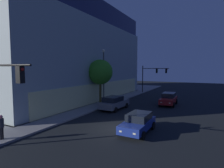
{
  "coord_description": "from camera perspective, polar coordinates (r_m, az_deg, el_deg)",
  "views": [
    {
      "loc": [
        -13.85,
        -6.52,
        5.11
      ],
      "look_at": [
        6.55,
        4.19,
        3.19
      ],
      "focal_mm": 29.46,
      "sensor_mm": 36.0,
      "label": 1
    }
  ],
  "objects": [
    {
      "name": "ground_plane",
      "position": [
        16.14,
        2.42,
        -13.7
      ],
      "size": [
        120.0,
        120.0,
        0.0
      ],
      "primitive_type": "plane",
      "color": "black"
    },
    {
      "name": "modern_building",
      "position": [
        39.04,
        -22.44,
        8.37
      ],
      "size": [
        31.08,
        30.84,
        15.78
      ],
      "color": "#4C4C51",
      "rests_on": "ground"
    },
    {
      "name": "traffic_light_far_corner",
      "position": [
        39.23,
        12.52,
        3.14
      ],
      "size": [
        0.34,
        5.52,
        5.61
      ],
      "color": "black",
      "rests_on": "sidewalk_corner"
    },
    {
      "name": "street_lamp_sidewalk",
      "position": [
        26.09,
        -2.6,
        4.51
      ],
      "size": [
        0.44,
        0.44,
        7.69
      ],
      "color": "#404040",
      "rests_on": "sidewalk_corner"
    },
    {
      "name": "sidewalk_tree",
      "position": [
        26.34,
        -3.66,
        3.7
      ],
      "size": [
        3.57,
        3.57,
        6.29
      ],
      "color": "#50461E",
      "rests_on": "sidewalk_corner"
    },
    {
      "name": "pedestrian_waiting",
      "position": [
        15.32,
        -31.15,
        -10.82
      ],
      "size": [
        0.36,
        0.36,
        1.73
      ],
      "color": "black",
      "rests_on": "sidewalk_corner"
    },
    {
      "name": "car_blue",
      "position": [
        15.3,
        8.11,
        -11.72
      ],
      "size": [
        4.25,
        2.04,
        1.51
      ],
      "color": "navy",
      "rests_on": "ground"
    },
    {
      "name": "car_grey",
      "position": [
        23.27,
        0.64,
        -5.8
      ],
      "size": [
        4.83,
        2.35,
        1.65
      ],
      "color": "slate",
      "rests_on": "ground"
    },
    {
      "name": "car_red",
      "position": [
        27.27,
        17.14,
        -4.38
      ],
      "size": [
        4.74,
        2.14,
        1.7
      ],
      "color": "maroon",
      "rests_on": "ground"
    }
  ]
}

